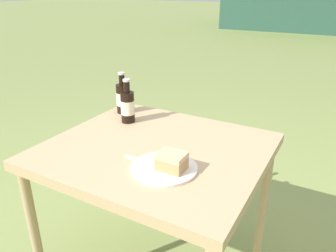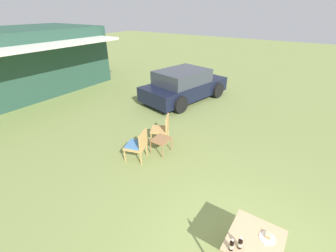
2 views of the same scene
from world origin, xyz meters
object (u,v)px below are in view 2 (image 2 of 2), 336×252
at_px(wicker_chair_plain, 163,127).
at_px(patio_table, 254,243).
at_px(cola_bottle_far, 231,246).
at_px(wicker_chair_cushioned, 138,144).
at_px(garden_side_table, 161,140).
at_px(cola_bottle_near, 240,244).
at_px(parked_car, 184,85).
at_px(cake_on_plate, 268,237).

height_order(wicker_chair_plain, patio_table, wicker_chair_plain).
xyz_separation_m(patio_table, cola_bottle_far, (-0.34, 0.25, 0.15)).
relative_size(wicker_chair_cushioned, patio_table, 1.01).
xyz_separation_m(garden_side_table, cola_bottle_near, (-2.15, -2.89, 0.41)).
relative_size(wicker_chair_plain, cola_bottle_far, 4.19).
xyz_separation_m(wicker_chair_cushioned, wicker_chair_plain, (1.14, -0.02, 0.01)).
xyz_separation_m(parked_car, garden_side_table, (-3.98, -1.58, -0.28)).
relative_size(wicker_chair_cushioned, cake_on_plate, 3.68).
xyz_separation_m(garden_side_table, cake_on_plate, (-1.78, -3.19, 0.35)).
bearing_deg(wicker_chair_plain, patio_table, 27.47).
distance_m(wicker_chair_cushioned, cake_on_plate, 3.70).
bearing_deg(garden_side_table, parked_car, 21.69).
xyz_separation_m(wicker_chair_cushioned, cola_bottle_near, (-1.53, -3.21, 0.32)).
height_order(parked_car, cola_bottle_near, parked_car).
bearing_deg(patio_table, wicker_chair_plain, 54.19).
distance_m(parked_car, garden_side_table, 4.29).
bearing_deg(cola_bottle_near, patio_table, -32.70).
distance_m(parked_car, cake_on_plate, 7.48).
bearing_deg(patio_table, garden_side_table, 57.97).
relative_size(wicker_chair_cushioned, garden_side_table, 1.70).
relative_size(garden_side_table, cola_bottle_near, 2.47).
bearing_deg(cola_bottle_far, cake_on_plate, -39.33).
bearing_deg(cola_bottle_far, wicker_chair_plain, 48.37).
distance_m(garden_side_table, cake_on_plate, 3.67).
distance_m(patio_table, cola_bottle_near, 0.33).
relative_size(cola_bottle_near, cola_bottle_far, 1.00).
height_order(wicker_chair_plain, cola_bottle_far, cola_bottle_far).
height_order(wicker_chair_cushioned, cola_bottle_far, cola_bottle_far).
distance_m(cake_on_plate, cola_bottle_near, 0.48).
distance_m(wicker_chair_cushioned, garden_side_table, 0.71).
xyz_separation_m(wicker_chair_cushioned, garden_side_table, (0.63, -0.32, -0.09)).
relative_size(parked_car, wicker_chair_plain, 4.97).
relative_size(patio_table, cola_bottle_far, 4.13).
xyz_separation_m(cake_on_plate, cola_bottle_far, (-0.47, 0.39, 0.06)).
height_order(garden_side_table, patio_table, patio_table).
distance_m(cola_bottle_near, cola_bottle_far, 0.13).
xyz_separation_m(garden_side_table, patio_table, (-1.91, -3.05, 0.26)).
bearing_deg(cola_bottle_near, wicker_chair_plain, 50.16).
bearing_deg(patio_table, cake_on_plate, -46.57).
xyz_separation_m(patio_table, cake_on_plate, (0.13, -0.14, 0.09)).
xyz_separation_m(cake_on_plate, cola_bottle_near, (-0.38, 0.30, 0.06)).
height_order(patio_table, cake_on_plate, cake_on_plate).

